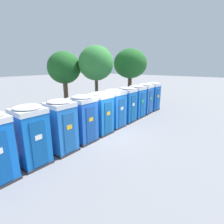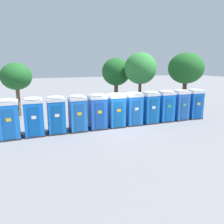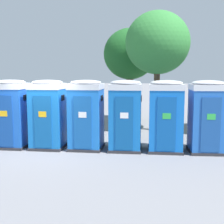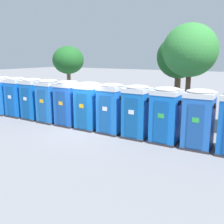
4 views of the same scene
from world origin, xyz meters
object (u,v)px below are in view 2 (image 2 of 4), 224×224
at_px(portapotty_1, 34,116).
at_px(portapotty_7, 150,107).
at_px(portapotty_8, 165,106).
at_px(street_tree_2, 116,72).
at_px(portapotty_10, 194,103).
at_px(street_tree_1, 140,69).
at_px(street_tree_3, 16,77).
at_px(portapotty_5, 116,110).
at_px(portapotty_6, 133,108).
at_px(portapotty_9, 180,105).
at_px(portapotty_2, 56,114).
at_px(portapotty_0, 9,119).
at_px(portapotty_3, 78,113).
at_px(portapotty_4, 97,111).
at_px(street_tree_0, 186,69).

relative_size(portapotty_1, portapotty_7, 1.00).
height_order(portapotty_8, street_tree_2, street_tree_2).
bearing_deg(street_tree_2, portapotty_10, -55.81).
distance_m(street_tree_1, street_tree_3, 11.14).
xyz_separation_m(portapotty_5, portapotty_6, (1.43, 0.01, -0.00)).
bearing_deg(street_tree_1, portapotty_10, -52.85).
height_order(portapotty_9, street_tree_3, street_tree_3).
relative_size(portapotty_2, portapotty_9, 1.00).
height_order(portapotty_0, portapotty_5, same).
bearing_deg(portapotty_3, portapotty_2, 177.39).
bearing_deg(portapotty_5, street_tree_2, 67.28).
distance_m(portapotty_4, portapotty_10, 8.60).
bearing_deg(portapotty_10, portapotty_2, 179.32).
height_order(portapotty_4, portapotty_9, same).
bearing_deg(portapotty_4, street_tree_3, 130.18).
xyz_separation_m(portapotty_6, portapotty_7, (1.43, -0.02, 0.00)).
bearing_deg(portapotty_6, street_tree_1, 55.62).
bearing_deg(portapotty_10, portapotty_6, 179.15).
height_order(portapotty_4, portapotty_8, same).
distance_m(portapotty_6, portapotty_7, 1.43).
bearing_deg(portapotty_4, street_tree_0, 17.98).
xyz_separation_m(portapotty_4, street_tree_1, (5.56, 3.93, 2.86)).
bearing_deg(portapotty_1, street_tree_2, 37.26).
relative_size(portapotty_8, street_tree_2, 0.49).
bearing_deg(portapotty_6, portapotty_0, -179.82).
bearing_deg(portapotty_2, portapotty_6, -0.51).
bearing_deg(portapotty_1, street_tree_0, 12.78).
height_order(portapotty_1, street_tree_2, street_tree_2).
bearing_deg(portapotty_8, street_tree_0, 36.11).
bearing_deg(portapotty_2, portapotty_0, -178.45).
xyz_separation_m(portapotty_9, street_tree_3, (-12.48, 6.31, 2.20)).
distance_m(portapotty_1, portapotty_6, 7.17).
bearing_deg(portapotty_2, portapotty_4, -0.94).
bearing_deg(portapotty_1, portapotty_0, -177.23).
xyz_separation_m(portapotty_7, street_tree_3, (-9.61, 6.31, 2.20)).
xyz_separation_m(portapotty_8, street_tree_3, (-11.04, 6.31, 2.20)).
bearing_deg(portapotty_6, portapotty_4, 179.92).
relative_size(portapotty_0, portapotty_3, 1.00).
distance_m(portapotty_3, street_tree_1, 8.52).
distance_m(portapotty_1, portapotty_2, 1.43).
distance_m(portapotty_4, street_tree_2, 8.07).
bearing_deg(portapotty_8, portapotty_0, -179.98).
bearing_deg(street_tree_0, street_tree_2, 153.66).
relative_size(portapotty_1, portapotty_5, 1.00).
height_order(portapotty_0, portapotty_4, same).
height_order(portapotty_5, portapotty_10, same).
distance_m(portapotty_5, street_tree_1, 6.38).
height_order(portapotty_6, portapotty_7, same).
bearing_deg(street_tree_1, street_tree_3, 167.78).
bearing_deg(portapotty_2, street_tree_2, 42.46).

